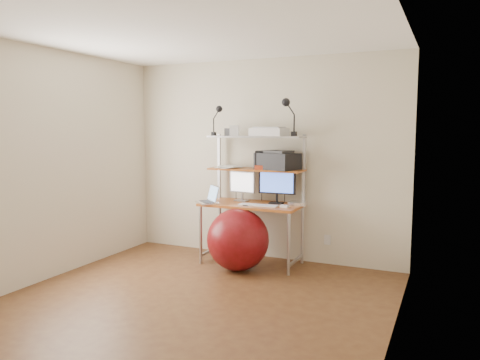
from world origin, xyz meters
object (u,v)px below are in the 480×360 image
(monitor_silver, at_px, (242,184))
(laptop, at_px, (210,199))
(monitor_black, at_px, (277,185))
(exercise_ball, at_px, (238,240))
(printer, at_px, (278,161))

(monitor_silver, distance_m, laptop, 0.45)
(monitor_black, xyz_separation_m, exercise_ball, (-0.31, -0.44, -0.61))
(laptop, bearing_deg, printer, 65.13)
(monitor_silver, height_order, laptop, monitor_silver)
(printer, bearing_deg, monitor_silver, -160.96)
(monitor_black, relative_size, printer, 0.82)
(monitor_silver, bearing_deg, printer, 8.07)
(printer, xyz_separation_m, exercise_ball, (-0.31, -0.46, -0.90))
(monitor_silver, bearing_deg, exercise_ball, -63.93)
(monitor_black, xyz_separation_m, printer, (0.00, 0.01, 0.29))
(monitor_black, height_order, exercise_ball, monitor_black)
(laptop, relative_size, exercise_ball, 0.54)
(monitor_black, height_order, laptop, monitor_black)
(monitor_silver, xyz_separation_m, exercise_ball, (0.15, -0.45, -0.59))
(monitor_black, relative_size, laptop, 1.17)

